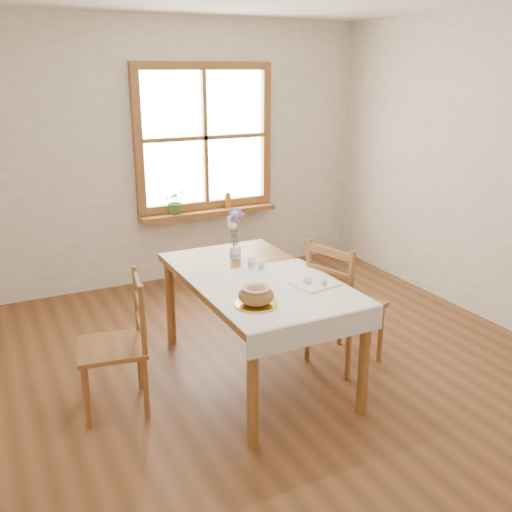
{
  "coord_description": "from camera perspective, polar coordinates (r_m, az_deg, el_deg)",
  "views": [
    {
      "loc": [
        -1.64,
        -3.0,
        2.11
      ],
      "look_at": [
        0.0,
        0.3,
        0.9
      ],
      "focal_mm": 40.0,
      "sensor_mm": 36.0,
      "label": 1
    }
  ],
  "objects": [
    {
      "name": "window_sill",
      "position": [
        5.98,
        -4.71,
        4.39
      ],
      "size": [
        1.46,
        0.2,
        0.05
      ],
      "color": "#9F6031",
      "rests_on": "ground"
    },
    {
      "name": "potted_plant",
      "position": [
        5.83,
        -8.02,
        5.16
      ],
      "size": [
        0.3,
        0.31,
        0.2
      ],
      "primitive_type": "imported",
      "rotation": [
        0.0,
        0.0,
        -0.34
      ],
      "color": "#3B6F2C",
      "rests_on": "window_sill"
    },
    {
      "name": "salt_shaker",
      "position": [
        3.99,
        0.53,
        -0.96
      ],
      "size": [
        0.05,
        0.05,
        0.08
      ],
      "primitive_type": "cylinder",
      "rotation": [
        0.0,
        0.0,
        -0.05
      ],
      "color": "white",
      "rests_on": "table_linen"
    },
    {
      "name": "amber_bottle",
      "position": [
        6.03,
        -2.84,
        5.63
      ],
      "size": [
        0.08,
        0.08,
        0.17
      ],
      "primitive_type": "cylinder",
      "rotation": [
        0.0,
        0.0,
        -0.38
      ],
      "color": "#A26C1D",
      "rests_on": "window_sill"
    },
    {
      "name": "bread_plate",
      "position": [
        3.44,
        0.01,
        -4.83
      ],
      "size": [
        0.29,
        0.29,
        0.01
      ],
      "primitive_type": "cylinder",
      "rotation": [
        0.0,
        0.0,
        0.18
      ],
      "color": "white",
      "rests_on": "table_linen"
    },
    {
      "name": "ground",
      "position": [
        4.02,
        1.96,
        -13.52
      ],
      "size": [
        5.0,
        5.0,
        0.0
      ],
      "primitive_type": "plane",
      "color": "brown",
      "rests_on": "ground"
    },
    {
      "name": "window",
      "position": [
        5.91,
        -5.16,
        11.71
      ],
      "size": [
        1.46,
        0.08,
        1.46
      ],
      "color": "#9F6031",
      "rests_on": "ground"
    },
    {
      "name": "pepper_shaker",
      "position": [
        4.02,
        -0.43,
        -0.69
      ],
      "size": [
        0.06,
        0.06,
        0.1
      ],
      "primitive_type": "cylinder",
      "rotation": [
        0.0,
        0.0,
        0.27
      ],
      "color": "white",
      "rests_on": "table_linen"
    },
    {
      "name": "flower_vase",
      "position": [
        4.28,
        -2.09,
        0.28
      ],
      "size": [
        0.09,
        0.09,
        0.09
      ],
      "primitive_type": "cylinder",
      "rotation": [
        0.0,
        0.0,
        0.04
      ],
      "color": "white",
      "rests_on": "dining_table"
    },
    {
      "name": "dining_table",
      "position": [
        3.96,
        -0.0,
        -3.23
      ],
      "size": [
        0.9,
        1.6,
        0.75
      ],
      "color": "#9F6031",
      "rests_on": "ground"
    },
    {
      "name": "room_walls",
      "position": [
        3.44,
        2.27,
        11.44
      ],
      "size": [
        4.6,
        5.1,
        2.65
      ],
      "color": "white",
      "rests_on": "ground"
    },
    {
      "name": "bread_loaf",
      "position": [
        3.41,
        0.01,
        -3.8
      ],
      "size": [
        0.22,
        0.22,
        0.12
      ],
      "primitive_type": "ellipsoid",
      "color": "olive",
      "rests_on": "bread_plate"
    },
    {
      "name": "chair_left",
      "position": [
        3.76,
        -14.25,
        -8.65
      ],
      "size": [
        0.5,
        0.49,
        0.9
      ],
      "primitive_type": null,
      "rotation": [
        0.0,
        0.0,
        -1.74
      ],
      "color": "#9F6031",
      "rests_on": "ground"
    },
    {
      "name": "lavender_bouquet",
      "position": [
        4.22,
        -2.11,
        2.65
      ],
      "size": [
        0.15,
        0.15,
        0.28
      ],
      "primitive_type": null,
      "color": "#6D5291",
      "rests_on": "flower_vase"
    },
    {
      "name": "chair_right",
      "position": [
        4.26,
        8.95,
        -4.54
      ],
      "size": [
        0.58,
        0.57,
        0.96
      ],
      "primitive_type": null,
      "rotation": [
        0.0,
        0.0,
        1.86
      ],
      "color": "#9F6031",
      "rests_on": "ground"
    },
    {
      "name": "table_linen",
      "position": [
        3.67,
        2.12,
        -3.48
      ],
      "size": [
        0.91,
        0.99,
        0.01
      ],
      "primitive_type": "cube",
      "color": "white",
      "rests_on": "dining_table"
    },
    {
      "name": "eggs",
      "position": [
        3.76,
        5.94,
        -2.36
      ],
      "size": [
        0.24,
        0.22,
        0.05
      ],
      "primitive_type": null,
      "rotation": [
        0.0,
        0.0,
        0.16
      ],
      "color": "white",
      "rests_on": "egg_napkin"
    },
    {
      "name": "egg_napkin",
      "position": [
        3.77,
        5.93,
        -2.78
      ],
      "size": [
        0.3,
        0.27,
        0.01
      ],
      "primitive_type": "cube",
      "rotation": [
        0.0,
        0.0,
        0.16
      ],
      "color": "white",
      "rests_on": "table_linen"
    }
  ]
}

